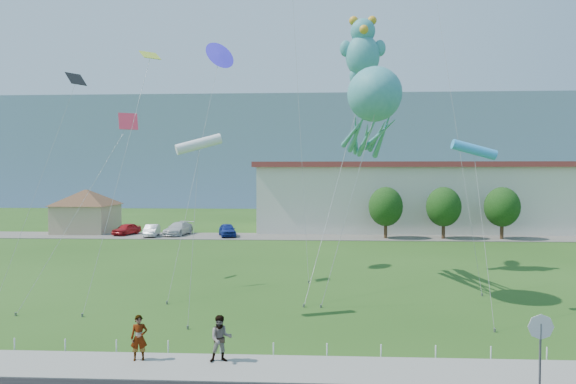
{
  "coord_description": "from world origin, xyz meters",
  "views": [
    {
      "loc": [
        2.53,
        -20.23,
        6.81
      ],
      "look_at": [
        1.06,
        8.0,
        5.82
      ],
      "focal_mm": 32.0,
      "sensor_mm": 36.0,
      "label": 1
    }
  ],
  "objects": [
    {
      "name": "hill_ridge",
      "position": [
        0.0,
        120.0,
        12.5
      ],
      "size": [
        160.0,
        50.0,
        25.0
      ],
      "primitive_type": "cube",
      "color": "#7491A0",
      "rests_on": "ground"
    },
    {
      "name": "parked_car_white",
      "position": [
        -12.58,
        35.75,
        0.76
      ],
      "size": [
        2.75,
        5.06,
        1.39
      ],
      "primitive_type": "imported",
      "rotation": [
        0.0,
        0.0,
        -0.17
      ],
      "color": "silver",
      "rests_on": "parking_strip"
    },
    {
      "name": "octopus_kite",
      "position": [
        5.74,
        8.99,
        10.32
      ],
      "size": [
        4.39,
        9.17,
        12.55
      ],
      "color": "teal",
      "rests_on": "ground"
    },
    {
      "name": "rope_fence",
      "position": [
        0.0,
        -1.3,
        0.25
      ],
      "size": [
        26.05,
        0.05,
        0.5
      ],
      "color": "white",
      "rests_on": "ground"
    },
    {
      "name": "small_kite_pink",
      "position": [
        -9.01,
        9.34,
        8.85
      ],
      "size": [
        3.86,
        7.34,
        10.41
      ],
      "color": "#F63650",
      "rests_on": "ground"
    },
    {
      "name": "parked_car_silver",
      "position": [
        -15.17,
        34.45,
        0.69
      ],
      "size": [
        1.84,
        3.95,
        1.25
      ],
      "primitive_type": "imported",
      "rotation": [
        0.0,
        0.0,
        0.14
      ],
      "color": "#B5B5BC",
      "rests_on": "parking_strip"
    },
    {
      "name": "tree_far",
      "position": [
        22.0,
        34.0,
        3.39
      ],
      "size": [
        3.6,
        3.6,
        5.47
      ],
      "color": "#3F2B19",
      "rests_on": "ground"
    },
    {
      "name": "parked_car_red",
      "position": [
        -18.4,
        35.66,
        0.69
      ],
      "size": [
        2.6,
        3.99,
        1.26
      ],
      "primitive_type": "imported",
      "rotation": [
        0.0,
        0.0,
        -0.33
      ],
      "color": "#AD151A",
      "rests_on": "parking_strip"
    },
    {
      "name": "parked_car_blue",
      "position": [
        -6.94,
        34.81,
        0.75
      ],
      "size": [
        2.66,
        4.31,
        1.37
      ],
      "primitive_type": "imported",
      "rotation": [
        0.0,
        0.0,
        0.28
      ],
      "color": "navy",
      "rests_on": "parking_strip"
    },
    {
      "name": "pedestrian_left",
      "position": [
        -3.78,
        -2.27,
        0.91
      ],
      "size": [
        0.67,
        0.51,
        1.62
      ],
      "primitive_type": "imported",
      "rotation": [
        0.0,
        0.0,
        0.23
      ],
      "color": "gray",
      "rests_on": "sidewalk"
    },
    {
      "name": "teddy_bear_kite",
      "position": [
        5.87,
        16.15,
        15.43
      ],
      "size": [
        5.54,
        11.46,
        17.84
      ],
      "color": "teal",
      "rests_on": "ground"
    },
    {
      "name": "pedestrian_right",
      "position": [
        -0.81,
        -2.27,
        0.93
      ],
      "size": [
        0.94,
        0.81,
        1.67
      ],
      "primitive_type": "imported",
      "rotation": [
        0.0,
        0.0,
        0.24
      ],
      "color": "gray",
      "rests_on": "sidewalk"
    },
    {
      "name": "sidewalk",
      "position": [
        0.0,
        -2.75,
        0.05
      ],
      "size": [
        80.0,
        2.5,
        0.1
      ],
      "primitive_type": "cube",
      "color": "gray",
      "rests_on": "ground"
    },
    {
      "name": "parking_strip",
      "position": [
        0.0,
        35.0,
        0.03
      ],
      "size": [
        70.0,
        6.0,
        0.06
      ],
      "primitive_type": "cube",
      "color": "#59544C",
      "rests_on": "ground"
    },
    {
      "name": "small_kite_white",
      "position": [
        -3.0,
        4.02,
        8.18
      ],
      "size": [
        0.5,
        3.45,
        8.68
      ],
      "color": "white",
      "rests_on": "ground"
    },
    {
      "name": "tree_mid",
      "position": [
        16.0,
        34.0,
        3.39
      ],
      "size": [
        3.6,
        3.6,
        5.47
      ],
      "color": "#3F2B19",
      "rests_on": "ground"
    },
    {
      "name": "ground",
      "position": [
        0.0,
        0.0,
        0.0
      ],
      "size": [
        160.0,
        160.0,
        0.0
      ],
      "primitive_type": "plane",
      "color": "#254B15",
      "rests_on": "ground"
    },
    {
      "name": "small_kite_yellow",
      "position": [
        -7.87,
        10.51,
        12.36
      ],
      "size": [
        1.46,
        8.85,
        14.67
      ],
      "color": "#A9C82F",
      "rests_on": "ground"
    },
    {
      "name": "small_kite_black",
      "position": [
        -13.02,
        11.45,
        11.33
      ],
      "size": [
        2.06,
        7.33,
        13.37
      ],
      "color": "black",
      "rests_on": "ground"
    },
    {
      "name": "stop_sign",
      "position": [
        9.5,
        -4.21,
        1.87
      ],
      "size": [
        0.8,
        0.07,
        2.5
      ],
      "color": "slate",
      "rests_on": "ground"
    },
    {
      "name": "pavilion",
      "position": [
        -24.0,
        38.0,
        3.02
      ],
      "size": [
        9.2,
        9.2,
        5.0
      ],
      "color": "tan",
      "rests_on": "ground"
    },
    {
      "name": "tree_near",
      "position": [
        10.0,
        34.0,
        3.39
      ],
      "size": [
        3.6,
        3.6,
        5.47
      ],
      "color": "#3F2B19",
      "rests_on": "ground"
    },
    {
      "name": "small_kite_cyan",
      "position": [
        10.37,
        5.46,
        7.96
      ],
      "size": [
        0.5,
        4.62,
        8.45
      ],
      "color": "#329AE3",
      "rests_on": "ground"
    },
    {
      "name": "small_kite_blue",
      "position": [
        -4.31,
        16.19,
        14.98
      ],
      "size": [
        1.84,
        11.18,
        16.03
      ],
      "color": "#3427E1",
      "rests_on": "ground"
    },
    {
      "name": "warehouse",
      "position": [
        26.0,
        44.0,
        4.12
      ],
      "size": [
        61.0,
        15.0,
        8.2
      ],
      "color": "beige",
      "rests_on": "ground"
    }
  ]
}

